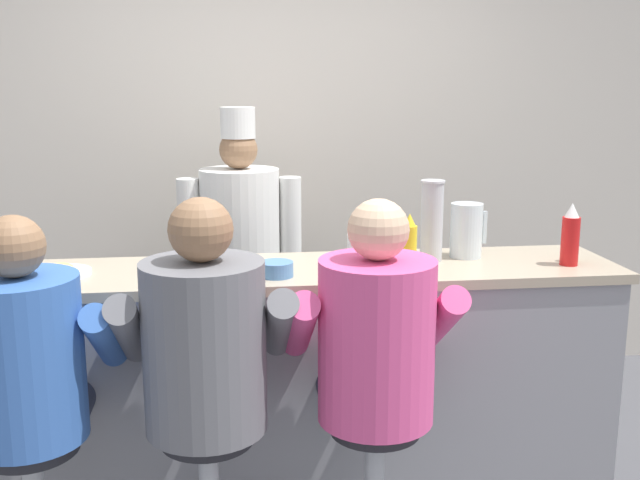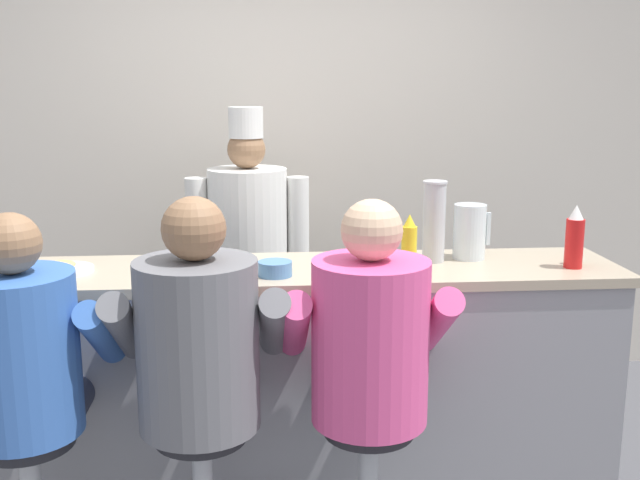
# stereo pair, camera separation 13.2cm
# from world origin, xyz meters

# --- Properties ---
(wall_back) EXTENTS (10.00, 0.06, 2.70)m
(wall_back) POSITION_xyz_m (0.00, 1.72, 1.35)
(wall_back) COLOR beige
(wall_back) RESTS_ON ground_plane
(diner_counter) EXTENTS (2.67, 0.56, 1.02)m
(diner_counter) POSITION_xyz_m (0.00, 0.28, 0.51)
(diner_counter) COLOR gray
(diner_counter) RESTS_ON ground_plane
(ketchup_bottle_red) EXTENTS (0.07, 0.07, 0.26)m
(ketchup_bottle_red) POSITION_xyz_m (1.12, 0.19, 1.15)
(ketchup_bottle_red) COLOR red
(ketchup_bottle_red) RESTS_ON diner_counter
(mustard_bottle_yellow) EXTENTS (0.06, 0.06, 0.24)m
(mustard_bottle_yellow) POSITION_xyz_m (0.43, 0.17, 1.14)
(mustard_bottle_yellow) COLOR yellow
(mustard_bottle_yellow) RESTS_ON diner_counter
(hot_sauce_bottle_orange) EXTENTS (0.04, 0.04, 0.13)m
(hot_sauce_bottle_orange) POSITION_xyz_m (1.17, 0.24, 1.09)
(hot_sauce_bottle_orange) COLOR orange
(hot_sauce_bottle_orange) RESTS_ON diner_counter
(water_pitcher_clear) EXTENTS (0.16, 0.14, 0.24)m
(water_pitcher_clear) POSITION_xyz_m (0.74, 0.38, 1.14)
(water_pitcher_clear) COLOR silver
(water_pitcher_clear) RESTS_ON diner_counter
(breakfast_plate) EXTENTS (0.25, 0.25, 0.05)m
(breakfast_plate) POSITION_xyz_m (-0.96, 0.28, 1.04)
(breakfast_plate) COLOR white
(breakfast_plate) RESTS_ON diner_counter
(cereal_bowl) EXTENTS (0.13, 0.13, 0.06)m
(cereal_bowl) POSITION_xyz_m (-0.10, 0.15, 1.05)
(cereal_bowl) COLOR #4C7FB7
(cereal_bowl) RESTS_ON diner_counter
(coffee_mug_blue) EXTENTS (0.13, 0.09, 0.09)m
(coffee_mug_blue) POSITION_xyz_m (-0.39, 0.10, 1.07)
(coffee_mug_blue) COLOR #4C7AB2
(coffee_mug_blue) RESTS_ON diner_counter
(coffee_mug_white) EXTENTS (0.13, 0.08, 0.10)m
(coffee_mug_white) POSITION_xyz_m (-1.06, 0.07, 1.07)
(coffee_mug_white) COLOR white
(coffee_mug_white) RESTS_ON diner_counter
(cup_stack_steel) EXTENTS (0.10, 0.10, 0.35)m
(cup_stack_steel) POSITION_xyz_m (0.57, 0.34, 1.20)
(cup_stack_steel) COLOR #B7BABF
(cup_stack_steel) RESTS_ON diner_counter
(napkin_dispenser_chrome) EXTENTS (0.12, 0.07, 0.13)m
(napkin_dispenser_chrome) POSITION_xyz_m (0.26, 0.27, 1.09)
(napkin_dispenser_chrome) COLOR silver
(napkin_dispenser_chrome) RESTS_ON diner_counter
(diner_seated_blue) EXTENTS (0.60, 0.59, 1.36)m
(diner_seated_blue) POSITION_xyz_m (-0.97, -0.24, 0.84)
(diner_seated_blue) COLOR #B2B5BA
(diner_seated_blue) RESTS_ON ground_plane
(diner_seated_grey) EXTENTS (0.63, 0.62, 1.41)m
(diner_seated_grey) POSITION_xyz_m (-0.38, -0.24, 0.86)
(diner_seated_grey) COLOR #B2B5BA
(diner_seated_grey) RESTS_ON ground_plane
(diner_seated_pink) EXTENTS (0.62, 0.61, 1.39)m
(diner_seated_pink) POSITION_xyz_m (0.21, -0.24, 0.85)
(diner_seated_pink) COLOR #B2B5BA
(diner_seated_pink) RESTS_ON ground_plane
(cook_in_whites_near) EXTENTS (0.64, 0.41, 1.65)m
(cook_in_whites_near) POSITION_xyz_m (-0.22, 1.17, 0.91)
(cook_in_whites_near) COLOR #232328
(cook_in_whites_near) RESTS_ON ground_plane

